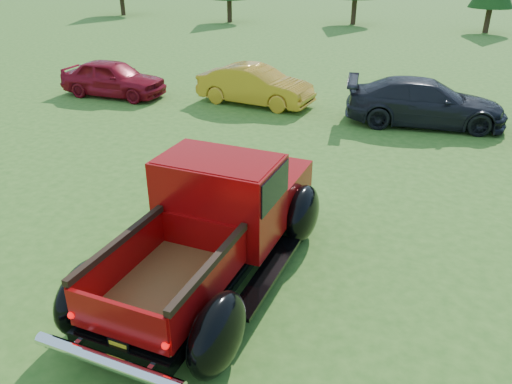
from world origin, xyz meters
TOP-DOWN VIEW (x-y plane):
  - ground at (0.00, 0.00)m, footprint 120.00×120.00m
  - pickup_truck at (0.02, -0.75)m, footprint 2.91×5.74m
  - show_car_red at (-8.34, 8.35)m, footprint 4.07×1.69m
  - show_car_yellow at (-2.86, 9.12)m, footprint 4.34×1.98m
  - show_car_grey at (3.02, 8.78)m, footprint 5.20×2.64m

SIDE VIEW (x-z plane):
  - ground at x=0.00m, z-range 0.00..0.00m
  - show_car_red at x=-8.34m, z-range 0.00..1.38m
  - show_car_yellow at x=-2.86m, z-range 0.00..1.38m
  - show_car_grey at x=3.02m, z-range 0.00..1.44m
  - pickup_truck at x=0.02m, z-range -0.05..2.03m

